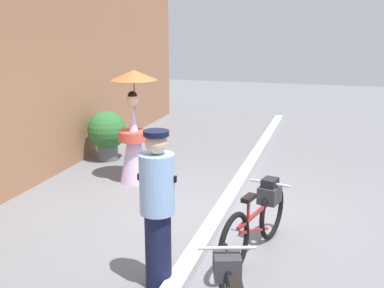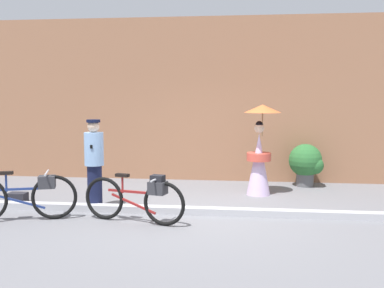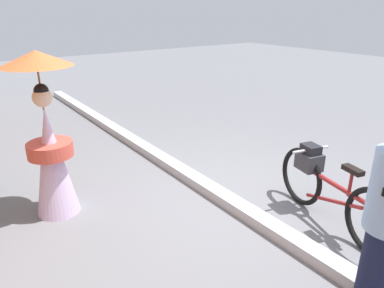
% 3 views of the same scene
% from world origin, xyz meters
% --- Properties ---
extents(ground_plane, '(30.00, 30.00, 0.00)m').
position_xyz_m(ground_plane, '(0.00, 0.00, 0.00)').
color(ground_plane, slate).
extents(sidewalk_curb, '(14.00, 0.20, 0.12)m').
position_xyz_m(sidewalk_curb, '(0.00, 0.00, 0.06)').
color(sidewalk_curb, '#B2B2B7').
rests_on(sidewalk_curb, ground_plane).
extents(bicycle_far_side, '(1.73, 0.58, 0.79)m').
position_xyz_m(bicycle_far_side, '(-0.87, -0.64, 0.42)').
color(bicycle_far_side, black).
rests_on(bicycle_far_side, ground_plane).
extents(person_officer, '(0.34, 0.38, 1.60)m').
position_xyz_m(person_officer, '(-1.87, 0.19, 0.85)').
color(person_officer, '#141938').
rests_on(person_officer, ground_plane).
extents(person_with_parasol, '(0.74, 0.74, 1.84)m').
position_xyz_m(person_with_parasol, '(1.08, 1.70, 0.89)').
color(person_with_parasol, silver).
rests_on(person_with_parasol, ground_plane).
extents(potted_plant_by_door, '(0.75, 0.73, 0.95)m').
position_xyz_m(potted_plant_by_door, '(2.15, 2.69, 0.53)').
color(potted_plant_by_door, '#59595B').
rests_on(potted_plant_by_door, ground_plane).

